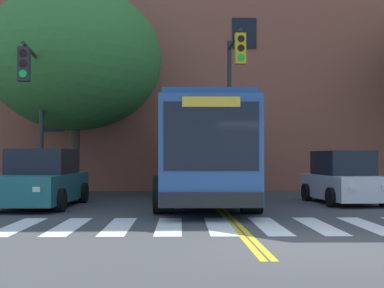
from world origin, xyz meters
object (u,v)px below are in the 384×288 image
Objects in this scene: traffic_light_far_corner at (34,95)px; traffic_light_overhead at (234,87)px; street_tree_curbside_small at (74,59)px; car_teal_near_lane at (42,180)px; car_white_far_lane at (343,179)px; city_bus at (203,151)px.

traffic_light_overhead is (6.69, 1.28, 0.48)m from traffic_light_far_corner.
traffic_light_far_corner is 0.62× the size of street_tree_curbside_small.
car_teal_near_lane is 1.22× the size of car_white_far_lane.
car_white_far_lane is 4.95m from traffic_light_overhead.
traffic_light_far_corner is at bearing -99.82° from street_tree_curbside_small.
traffic_light_overhead reaches higher than car_teal_near_lane.
car_white_far_lane is at bearing -3.97° from city_bus.
car_teal_near_lane is 2.95m from traffic_light_far_corner.
car_teal_near_lane reaches higher than car_white_far_lane.
street_tree_curbside_small reaches higher than car_teal_near_lane.
car_white_far_lane is at bearing -22.05° from street_tree_curbside_small.
traffic_light_overhead is (-3.44, 1.49, 3.24)m from car_white_far_lane.
traffic_light_overhead is 0.70× the size of street_tree_curbside_small.
traffic_light_far_corner is at bearing -169.16° from traffic_light_overhead.
city_bus is 5.84m from traffic_light_far_corner.
traffic_light_far_corner reaches higher than car_teal_near_lane.
street_tree_curbside_small is at bearing 158.73° from traffic_light_overhead.
city_bus is 7.09m from street_tree_curbside_small.
city_bus is 2.71× the size of car_white_far_lane.
city_bus is 1.80× the size of traffic_light_overhead.
car_white_far_lane is (4.59, -0.32, -0.92)m from city_bus.
car_white_far_lane is 11.24m from street_tree_curbside_small.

